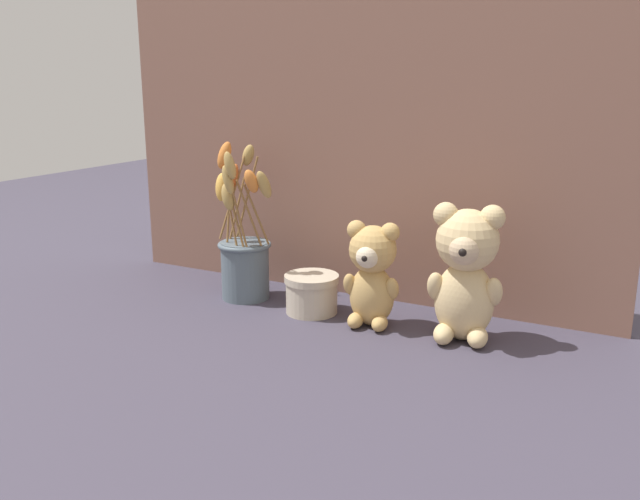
{
  "coord_description": "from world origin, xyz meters",
  "views": [
    {
      "loc": [
        0.58,
        -1.07,
        0.45
      ],
      "look_at": [
        0.0,
        0.02,
        0.13
      ],
      "focal_mm": 38.0,
      "sensor_mm": 36.0,
      "label": 1
    }
  ],
  "objects_px": {
    "teddy_bear_large": "(466,271)",
    "teddy_bear_medium": "(372,272)",
    "flower_vase": "(244,253)",
    "decorative_tin_tall": "(312,293)"
  },
  "relations": [
    {
      "from": "teddy_bear_large",
      "to": "teddy_bear_medium",
      "type": "height_order",
      "value": "teddy_bear_large"
    },
    {
      "from": "flower_vase",
      "to": "decorative_tin_tall",
      "type": "bearing_deg",
      "value": -4.67
    },
    {
      "from": "teddy_bear_medium",
      "to": "flower_vase",
      "type": "relative_size",
      "value": 0.61
    },
    {
      "from": "teddy_bear_large",
      "to": "flower_vase",
      "type": "bearing_deg",
      "value": 178.14
    },
    {
      "from": "teddy_bear_large",
      "to": "flower_vase",
      "type": "relative_size",
      "value": 0.76
    },
    {
      "from": "teddy_bear_medium",
      "to": "decorative_tin_tall",
      "type": "height_order",
      "value": "teddy_bear_medium"
    },
    {
      "from": "teddy_bear_large",
      "to": "teddy_bear_medium",
      "type": "relative_size",
      "value": 1.23
    },
    {
      "from": "teddy_bear_large",
      "to": "decorative_tin_tall",
      "type": "relative_size",
      "value": 2.28
    },
    {
      "from": "flower_vase",
      "to": "decorative_tin_tall",
      "type": "relative_size",
      "value": 3.01
    },
    {
      "from": "teddy_bear_medium",
      "to": "decorative_tin_tall",
      "type": "relative_size",
      "value": 1.85
    }
  ]
}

